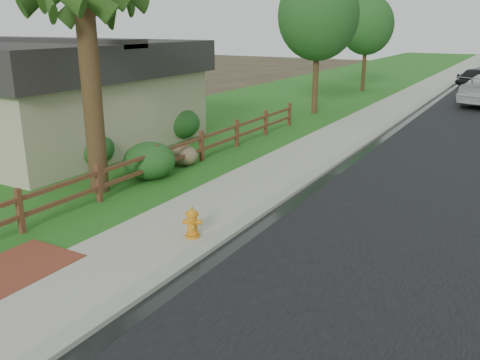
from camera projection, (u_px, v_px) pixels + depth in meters
The scene contains 17 objects.
ground at pixel (134, 281), 9.38m from camera, with size 120.00×120.00×0.00m, color #3A2C1F.
curb at pixel (449, 86), 38.19m from camera, with size 0.40×90.00×0.12m, color gray.
wet_gutter at pixel (454, 86), 38.04m from camera, with size 0.50×90.00×0.00m, color black.
sidewalk at pixel (431, 85), 38.81m from camera, with size 2.20×90.00×0.10m, color #A8A292.
grass_strip at pixel (406, 84), 39.72m from camera, with size 1.60×90.00×0.06m, color #20621C.
lawn_near at pixel (342, 80), 42.19m from camera, with size 9.00×90.00×0.04m, color #20621C.
brick_patch at pixel (9, 273), 9.58m from camera, with size 1.60×2.40×0.11m, color brown.
ranch_fence at pixel (181, 152), 16.21m from camera, with size 0.12×16.92×1.10m.
house at pixel (34, 90), 19.78m from camera, with size 10.60×9.60×4.05m.
fire_hydrant at pixel (192, 223), 10.98m from camera, with size 0.45×0.37×0.70m.
dark_car_mid at pixel (480, 77), 37.84m from camera, with size 1.67×4.16×1.42m, color black.
boulder at pixel (182, 155), 16.84m from camera, with size 1.11×0.83×0.74m, color brown.
shrub_b at pixel (88, 149), 16.64m from camera, with size 1.70×1.70×1.19m, color #1C4F1C.
shrub_c at pixel (149, 161), 15.38m from camera, with size 1.57×1.57×1.14m, color #1C4F1C.
shrub_d at pixel (176, 123), 20.61m from camera, with size 1.95×1.95×1.33m, color #1C4F1C.
tree_near_left at pixel (318, 16), 25.19m from camera, with size 4.04×4.04×7.15m.
tree_mid_left at pixel (367, 25), 34.05m from camera, with size 3.58×3.58×6.41m.
Camera 1 is at (5.87, -6.33, 4.56)m, focal length 38.00 mm.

